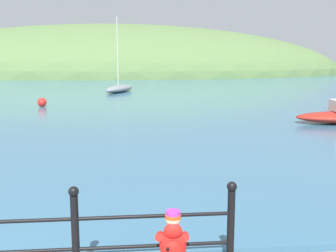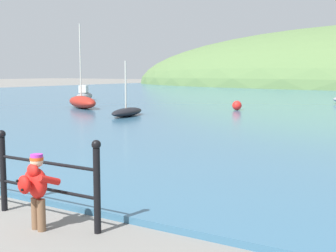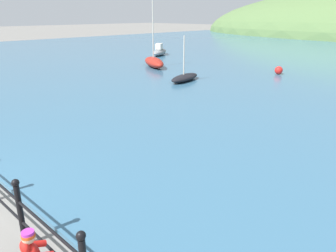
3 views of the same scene
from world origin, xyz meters
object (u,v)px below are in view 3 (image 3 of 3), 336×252
boat_mid_harbor (160,51)px  mooring_buoy (279,70)px  boat_far_left (154,62)px  boat_twin_mast (185,77)px

boat_mid_harbor → mooring_buoy: size_ratio=6.73×
boat_mid_harbor → boat_far_left: (4.54, -5.08, 0.01)m
boat_far_left → mooring_buoy: size_ratio=9.32×
mooring_buoy → boat_mid_harbor: bearing=171.3°
boat_mid_harbor → boat_twin_mast: (9.37, -7.39, -0.14)m
boat_mid_harbor → boat_far_left: size_ratio=0.72×
boat_mid_harbor → boat_twin_mast: size_ratio=1.20×
boat_far_left → boat_twin_mast: bearing=-25.7°
boat_twin_mast → mooring_buoy: boat_twin_mast is taller
boat_twin_mast → mooring_buoy: 6.19m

